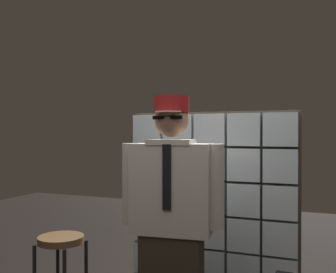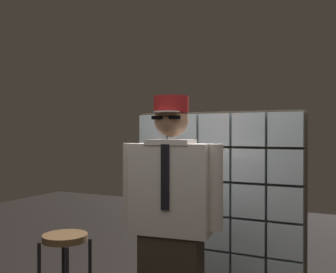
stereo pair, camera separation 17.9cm
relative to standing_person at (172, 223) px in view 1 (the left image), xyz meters
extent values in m
cube|color=silver|center=(-0.51, 0.72, -0.51)|extent=(0.26, 0.08, 0.26)
cube|color=silver|center=(-0.23, 0.72, -0.51)|extent=(0.26, 0.08, 0.26)
cube|color=silver|center=(0.06, 0.72, -0.51)|extent=(0.26, 0.08, 0.26)
cube|color=silver|center=(0.34, 0.72, -0.51)|extent=(0.26, 0.08, 0.26)
cube|color=silver|center=(-0.51, 0.72, -0.22)|extent=(0.26, 0.08, 0.26)
cube|color=silver|center=(-0.23, 0.72, -0.22)|extent=(0.26, 0.08, 0.26)
cube|color=silver|center=(0.06, 0.72, -0.22)|extent=(0.26, 0.08, 0.26)
cube|color=silver|center=(0.34, 0.72, -0.22)|extent=(0.26, 0.08, 0.26)
cube|color=silver|center=(0.63, 0.72, -0.22)|extent=(0.26, 0.08, 0.26)
cube|color=silver|center=(-0.51, 0.72, 0.06)|extent=(0.26, 0.08, 0.26)
cube|color=silver|center=(-0.23, 0.72, 0.06)|extent=(0.26, 0.08, 0.26)
cube|color=silver|center=(0.06, 0.72, 0.06)|extent=(0.26, 0.08, 0.26)
cube|color=silver|center=(0.34, 0.72, 0.06)|extent=(0.26, 0.08, 0.26)
cube|color=silver|center=(0.63, 0.72, 0.06)|extent=(0.26, 0.08, 0.26)
cube|color=silver|center=(-0.51, 0.72, 0.35)|extent=(0.26, 0.08, 0.26)
cube|color=silver|center=(-0.23, 0.72, 0.35)|extent=(0.26, 0.08, 0.26)
cube|color=silver|center=(0.06, 0.72, 0.35)|extent=(0.26, 0.08, 0.26)
cube|color=silver|center=(0.34, 0.72, 0.35)|extent=(0.26, 0.08, 0.26)
cube|color=silver|center=(0.63, 0.72, 0.35)|extent=(0.26, 0.08, 0.26)
cube|color=silver|center=(-0.51, 0.72, 0.63)|extent=(0.26, 0.08, 0.26)
cube|color=silver|center=(-0.23, 0.72, 0.63)|extent=(0.26, 0.08, 0.26)
cube|color=silver|center=(0.06, 0.72, 0.63)|extent=(0.26, 0.08, 0.26)
cube|color=silver|center=(0.34, 0.72, 0.63)|extent=(0.26, 0.08, 0.26)
cube|color=silver|center=(0.63, 0.72, 0.63)|extent=(0.26, 0.08, 0.26)
cube|color=#4C4438|center=(0.06, 0.78, -0.08)|extent=(1.45, 0.02, 1.73)
cube|color=silver|center=(0.00, 0.00, 0.23)|extent=(0.56, 0.29, 0.61)
cube|color=black|center=(0.01, -0.12, 0.32)|extent=(0.06, 0.02, 0.42)
cube|color=silver|center=(0.00, 0.00, 0.54)|extent=(0.32, 0.28, 0.04)
sphere|color=#A87A5B|center=(0.00, 0.00, 0.69)|extent=(0.23, 0.23, 0.23)
ellipsoid|color=black|center=(0.01, -0.05, 0.65)|extent=(0.16, 0.10, 0.10)
cube|color=black|center=(0.01, -0.11, 0.71)|extent=(0.20, 0.04, 0.02)
cylinder|color=white|center=(0.01, -0.09, 0.74)|extent=(0.19, 0.19, 0.01)
cylinder|color=maroon|center=(0.00, 0.00, 0.80)|extent=(0.24, 0.24, 0.11)
cylinder|color=silver|center=(0.30, 0.04, 0.25)|extent=(0.12, 0.12, 0.56)
cylinder|color=silver|center=(-0.30, -0.04, 0.25)|extent=(0.12, 0.12, 0.56)
cylinder|color=brown|center=(-0.87, -0.06, -0.19)|extent=(0.34, 0.34, 0.05)
camera|label=1|loc=(0.98, -2.44, 0.61)|focal=41.93mm
camera|label=2|loc=(1.14, -2.37, 0.61)|focal=41.93mm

